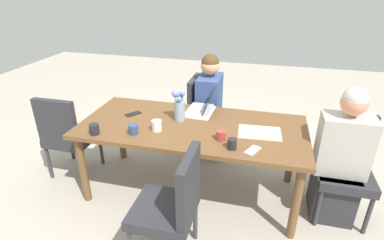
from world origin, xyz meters
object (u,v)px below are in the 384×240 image
coffee_mug_near_right (94,129)px  coffee_mug_centre_left (157,126)px  chair_head_right_left_far (67,133)px  flower_vase (179,106)px  person_head_left_left_mid (339,163)px  coffee_mug_near_left (232,144)px  coffee_mug_far_left (133,129)px  chair_far_right_near (173,203)px  chair_near_left_near (204,111)px  dining_table (192,132)px  person_near_left_near (209,112)px  phone_black (133,114)px  chair_head_left_left_mid (345,162)px  laptop_near_left_near (203,107)px  phone_silver (253,150)px  coffee_mug_centre_right (221,135)px

coffee_mug_near_right → coffee_mug_centre_left: bearing=-158.7°
chair_head_right_left_far → flower_vase: 1.22m
coffee_mug_near_right → person_head_left_left_mid: bearing=-169.9°
coffee_mug_near_left → coffee_mug_far_left: coffee_mug_near_left is taller
chair_far_right_near → coffee_mug_near_left: (-0.34, -0.46, 0.26)m
chair_near_left_near → coffee_mug_near_left: size_ratio=10.75×
flower_vase → coffee_mug_near_left: bearing=143.6°
dining_table → coffee_mug_far_left: (0.44, 0.28, 0.12)m
person_head_left_left_mid → flower_vase: 1.45m
chair_far_right_near → coffee_mug_near_right: bearing=-26.9°
dining_table → flower_vase: 0.26m
flower_vase → coffee_mug_near_right: (0.62, 0.44, -0.09)m
coffee_mug_far_left → person_near_left_near: bearing=-113.5°
coffee_mug_centre_left → phone_black: 0.43m
dining_table → coffee_mug_centre_left: (0.27, 0.18, 0.12)m
coffee_mug_near_left → coffee_mug_centre_left: coffee_mug_centre_left is taller
chair_head_left_left_mid → chair_head_right_left_far: (2.62, 0.12, 0.00)m
laptop_near_left_near → coffee_mug_centre_left: 0.58m
chair_head_right_left_far → chair_head_left_left_mid: bearing=-177.4°
flower_vase → phone_black: (0.47, -0.01, -0.13)m
chair_near_left_near → phone_silver: (-0.63, 1.13, 0.23)m
phone_black → phone_silver: 1.24m
person_head_left_left_mid → laptop_near_left_near: (1.24, -0.33, 0.24)m
person_near_left_near → coffee_mug_far_left: (0.45, 1.03, 0.24)m
dining_table → flower_vase: size_ratio=7.01×
coffee_mug_centre_left → person_near_left_near: bearing=-106.6°
phone_black → chair_far_right_near: bearing=74.4°
dining_table → person_head_left_left_mid: size_ratio=1.69×
chair_far_right_near → phone_silver: chair_far_right_near is taller
laptop_near_left_near → phone_black: laptop_near_left_near is taller
coffee_mug_centre_left → laptop_near_left_near: bearing=-120.8°
chair_near_left_near → phone_silver: chair_near_left_near is taller
chair_far_right_near → phone_silver: (-0.50, -0.47, 0.23)m
flower_vase → laptop_near_left_near: size_ratio=0.90×
chair_head_left_left_mid → person_head_left_left_mid: 0.10m
coffee_mug_near_left → dining_table: bearing=-38.7°
person_head_left_left_mid → dining_table: bearing=-0.4°
dining_table → coffee_mug_centre_right: 0.38m
dining_table → person_head_left_left_mid: (-1.27, 0.01, -0.12)m
laptop_near_left_near → coffee_mug_near_left: bearing=120.0°
chair_far_right_near → person_near_left_near: bearing=-88.0°
laptop_near_left_near → coffee_mug_centre_left: size_ratio=3.43×
person_head_left_left_mid → phone_silver: 0.80m
chair_head_left_left_mid → person_head_left_left_mid: person_head_left_left_mid is taller
chair_near_left_near → person_near_left_near: (-0.07, 0.06, 0.03)m
flower_vase → coffee_mug_centre_right: flower_vase is taller
chair_head_left_left_mid → laptop_near_left_near: size_ratio=2.81×
phone_black → laptop_near_left_near: bearing=147.0°
dining_table → phone_silver: (-0.56, 0.32, 0.08)m
dining_table → coffee_mug_near_right: size_ratio=22.64×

